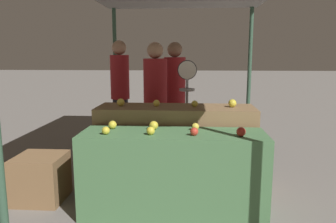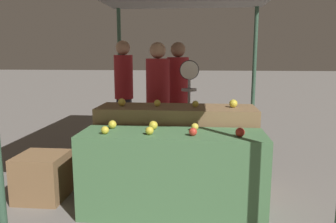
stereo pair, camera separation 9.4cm
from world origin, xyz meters
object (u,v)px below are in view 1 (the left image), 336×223
(person_vendor_at_scale, at_px, (155,94))
(person_customer_left, at_px, (120,85))
(person_customer_right, at_px, (175,89))
(wooden_crate_side, at_px, (41,178))
(produce_scale, at_px, (187,92))

(person_vendor_at_scale, relative_size, person_customer_left, 0.97)
(person_customer_right, bearing_deg, wooden_crate_side, 35.54)
(produce_scale, height_order, person_vendor_at_scale, person_vendor_at_scale)
(person_customer_left, height_order, person_customer_right, person_customer_left)
(person_customer_left, distance_m, person_customer_right, 0.96)
(person_vendor_at_scale, height_order, wooden_crate_side, person_vendor_at_scale)
(produce_scale, relative_size, person_vendor_at_scale, 0.86)
(produce_scale, bearing_deg, wooden_crate_side, -144.98)
(person_vendor_at_scale, distance_m, person_customer_right, 0.54)
(produce_scale, distance_m, person_customer_right, 0.78)
(person_vendor_at_scale, relative_size, person_customer_right, 0.99)
(person_customer_left, distance_m, wooden_crate_side, 2.29)
(person_customer_right, bearing_deg, person_vendor_at_scale, 44.37)
(produce_scale, xyz_separation_m, person_customer_left, (-1.11, 1.03, -0.01))
(produce_scale, xyz_separation_m, wooden_crate_side, (-1.54, -1.08, -0.81))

